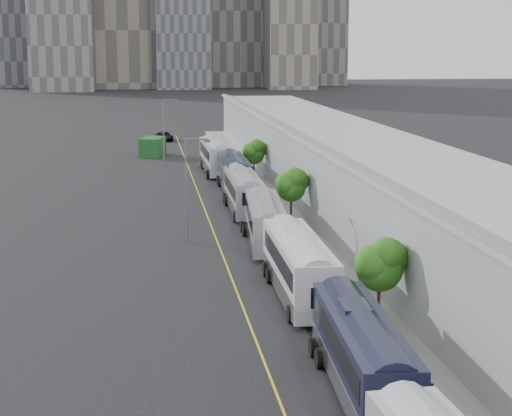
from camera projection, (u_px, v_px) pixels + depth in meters
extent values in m
cube|color=gray|center=(334.00, 225.00, 73.72)|extent=(10.00, 170.00, 0.12)
cube|color=gold|center=(212.00, 229.00, 72.38)|extent=(0.12, 160.00, 0.02)
cube|color=gray|center=(380.00, 186.00, 73.62)|extent=(12.00, 160.00, 6.80)
cube|color=gray|center=(381.00, 158.00, 73.17)|extent=(12.45, 160.40, 2.57)
cube|color=gray|center=(313.00, 145.00, 72.20)|extent=(0.30, 160.00, 0.40)
cube|color=black|center=(362.00, 353.00, 37.65)|extent=(3.13, 12.67, 3.04)
cube|color=black|center=(363.00, 343.00, 37.36)|extent=(3.11, 11.17, 1.03)
cube|color=silver|center=(361.00, 374.00, 37.83)|extent=(3.16, 12.42, 0.97)
cube|color=black|center=(355.00, 307.00, 38.76)|extent=(1.36, 2.19, 0.29)
cube|color=silver|center=(299.00, 266.00, 52.24)|extent=(2.87, 13.43, 3.24)
cube|color=black|center=(299.00, 257.00, 51.93)|extent=(2.91, 11.82, 1.10)
cube|color=silver|center=(299.00, 282.00, 52.43)|extent=(2.90, 13.16, 1.04)
cube|color=silver|center=(295.00, 232.00, 53.42)|extent=(1.37, 2.28, 0.31)
cube|color=gray|center=(265.00, 221.00, 66.31)|extent=(3.45, 12.68, 3.04)
cube|color=black|center=(265.00, 215.00, 66.02)|extent=(3.40, 11.19, 1.03)
cube|color=silver|center=(265.00, 234.00, 66.49)|extent=(3.47, 12.43, 0.97)
cube|color=gray|center=(262.00, 197.00, 67.42)|extent=(1.41, 2.21, 0.29)
cube|color=#9899A1|center=(243.00, 192.00, 79.65)|extent=(2.74, 13.01, 3.15)
cube|color=black|center=(244.00, 186.00, 79.35)|extent=(2.78, 11.45, 1.07)
cube|color=silver|center=(243.00, 202.00, 79.83)|extent=(2.78, 12.75, 1.01)
cube|color=#9899A1|center=(241.00, 171.00, 80.79)|extent=(1.32, 2.21, 0.30)
cube|color=#172234|center=(234.00, 173.00, 91.13)|extent=(2.76, 13.14, 3.18)
cube|color=black|center=(234.00, 168.00, 90.83)|extent=(2.81, 11.56, 1.08)
cube|color=silver|center=(234.00, 183.00, 91.32)|extent=(2.80, 12.87, 1.02)
cube|color=#172234|center=(233.00, 155.00, 92.29)|extent=(1.33, 2.23, 0.30)
cube|color=silver|center=(216.00, 156.00, 104.83)|extent=(3.05, 14.02, 3.39)
cube|color=black|center=(216.00, 151.00, 104.50)|extent=(3.08, 12.35, 1.15)
cube|color=silver|center=(216.00, 165.00, 105.03)|extent=(3.08, 13.74, 1.08)
cube|color=silver|center=(215.00, 140.00, 106.06)|extent=(1.44, 2.39, 0.32)
cylinder|color=black|center=(379.00, 295.00, 46.77)|extent=(0.18, 0.18, 3.61)
sphere|color=#1A5714|center=(380.00, 261.00, 46.43)|extent=(2.62, 2.62, 2.62)
cylinder|color=black|center=(291.00, 204.00, 73.76)|extent=(0.18, 0.18, 3.62)
sphere|color=#1A5714|center=(291.00, 183.00, 73.41)|extent=(2.53, 2.53, 2.53)
cylinder|color=black|center=(254.00, 165.00, 99.47)|extent=(0.18, 0.18, 3.29)
sphere|color=#1A5714|center=(254.00, 151.00, 99.15)|extent=(2.45, 2.45, 2.45)
cylinder|color=#59595E|center=(186.00, 190.00, 66.91)|extent=(0.18, 0.18, 8.23)
cylinder|color=#59595E|center=(197.00, 139.00, 66.28)|extent=(1.80, 0.14, 0.14)
cube|color=#59595E|center=(207.00, 141.00, 66.41)|extent=(0.50, 0.22, 0.18)
cylinder|color=#59595E|center=(164.00, 134.00, 108.53)|extent=(0.18, 0.18, 8.73)
cylinder|color=#59595E|center=(170.00, 100.00, 107.86)|extent=(1.80, 0.14, 0.14)
cube|color=#59595E|center=(177.00, 101.00, 107.99)|extent=(0.50, 0.22, 0.18)
cube|color=#15461B|center=(153.00, 147.00, 121.33)|extent=(3.98, 5.91, 2.62)
imported|color=black|center=(164.00, 136.00, 141.37)|extent=(3.08, 5.54, 1.46)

